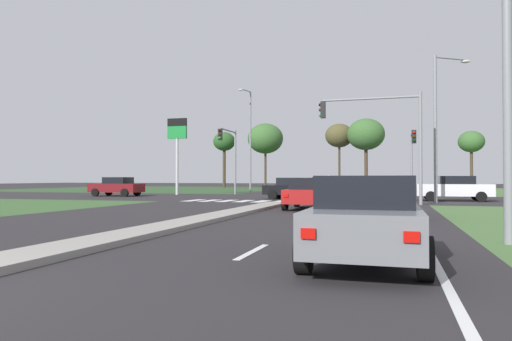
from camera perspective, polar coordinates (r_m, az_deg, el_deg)
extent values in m
plane|color=#282628|center=(33.97, 5.98, -3.41)|extent=(200.00, 200.00, 0.00)
cube|color=#2D4C28|center=(65.99, -12.25, -2.20)|extent=(35.00, 35.00, 0.01)
cube|color=gray|center=(15.71, -6.78, -5.99)|extent=(1.20, 22.00, 0.14)
cube|color=#ADA89E|center=(58.72, 10.42, -2.30)|extent=(1.20, 36.00, 0.14)
cube|color=silver|center=(9.30, -0.44, -9.89)|extent=(0.14, 2.00, 0.01)
cube|color=silver|center=(15.10, 6.23, -6.45)|extent=(0.14, 2.00, 0.01)
cube|color=silver|center=(21.01, 9.15, -4.90)|extent=(0.14, 2.00, 0.01)
cube|color=silver|center=(26.96, 10.77, -4.02)|extent=(0.14, 2.00, 0.01)
cube|color=silver|center=(32.93, 11.80, -3.46)|extent=(0.14, 2.00, 0.01)
cube|color=silver|center=(15.46, 19.02, -6.27)|extent=(0.14, 24.00, 0.01)
cube|color=silver|center=(26.52, 11.33, -4.07)|extent=(6.40, 0.50, 0.01)
cube|color=silver|center=(30.89, -7.60, -3.64)|extent=(0.70, 2.80, 0.01)
cube|color=silver|center=(30.44, -5.62, -3.68)|extent=(0.70, 2.80, 0.01)
cube|color=silver|center=(30.02, -3.58, -3.72)|extent=(0.70, 2.80, 0.01)
cube|color=silver|center=(29.65, -1.49, -3.76)|extent=(0.70, 2.80, 0.01)
cube|color=silver|center=(29.32, 0.66, -3.79)|extent=(0.70, 2.80, 0.01)
cube|color=silver|center=(29.03, 2.85, -3.82)|extent=(0.70, 2.80, 0.01)
cube|color=silver|center=(32.45, 23.05, -2.21)|extent=(4.55, 1.77, 0.76)
cube|color=black|center=(32.46, 23.31, -1.08)|extent=(2.09, 1.56, 0.52)
cube|color=red|center=(32.13, 27.26, -2.06)|extent=(0.04, 0.20, 0.14)
cube|color=red|center=(33.45, 26.83, -2.01)|extent=(0.04, 0.20, 0.14)
cylinder|color=black|center=(31.44, 20.60, -2.96)|extent=(0.64, 0.22, 0.64)
cylinder|color=black|center=(33.21, 20.38, -2.86)|extent=(0.64, 0.22, 0.64)
cylinder|color=black|center=(31.79, 25.85, -2.91)|extent=(0.64, 0.22, 0.64)
cylinder|color=black|center=(33.53, 25.36, -2.80)|extent=(0.64, 0.22, 0.64)
cube|color=maroon|center=(39.69, -16.70, -2.05)|extent=(4.21, 1.86, 0.70)
cube|color=black|center=(39.60, -16.52, -1.17)|extent=(1.94, 1.63, 0.52)
cube|color=red|center=(37.96, -14.59, -2.00)|extent=(0.04, 0.20, 0.14)
cube|color=red|center=(39.17, -13.53, -1.98)|extent=(0.04, 0.20, 0.14)
cylinder|color=black|center=(39.69, -19.07, -2.55)|extent=(0.64, 0.22, 0.64)
cylinder|color=black|center=(41.21, -17.57, -2.49)|extent=(0.64, 0.22, 0.64)
cylinder|color=black|center=(38.19, -15.77, -2.63)|extent=(0.64, 0.22, 0.64)
cylinder|color=black|center=(39.77, -14.34, -2.57)|extent=(0.64, 0.22, 0.64)
cube|color=#19565B|center=(50.01, 6.63, -1.87)|extent=(1.86, 4.48, 0.68)
cube|color=black|center=(50.16, 6.66, -1.18)|extent=(1.64, 2.06, 0.52)
cube|color=red|center=(52.13, 7.82, -1.75)|extent=(0.20, 0.04, 0.14)
cube|color=red|center=(52.36, 6.29, -1.75)|extent=(0.20, 0.04, 0.14)
cylinder|color=black|center=(48.45, 7.43, -2.30)|extent=(0.22, 0.64, 0.64)
cylinder|color=black|center=(48.78, 5.27, -2.29)|extent=(0.22, 0.64, 0.64)
cylinder|color=black|center=(51.29, 7.93, -2.22)|extent=(0.22, 0.64, 0.64)
cylinder|color=black|center=(51.59, 5.88, -2.22)|extent=(0.22, 0.64, 0.64)
cube|color=#161E47|center=(18.45, 14.93, -3.37)|extent=(1.74, 4.59, 0.69)
cube|color=black|center=(18.28, 14.91, -1.50)|extent=(1.53, 2.11, 0.52)
cube|color=red|center=(16.17, 12.37, -3.48)|extent=(0.20, 0.04, 0.14)
cube|color=red|center=(16.13, 17.07, -3.46)|extent=(0.20, 0.04, 0.14)
cylinder|color=black|center=(19.98, 12.55, -4.18)|extent=(0.22, 0.64, 0.64)
cylinder|color=black|center=(19.93, 17.56, -4.17)|extent=(0.22, 0.64, 0.64)
cylinder|color=black|center=(17.05, 11.87, -4.74)|extent=(0.22, 0.64, 0.64)
cylinder|color=black|center=(17.00, 17.75, -4.73)|extent=(0.22, 0.64, 0.64)
cube|color=#A31919|center=(22.20, 6.69, -3.07)|extent=(1.87, 4.23, 0.62)
cube|color=black|center=(22.04, 6.62, -1.60)|extent=(1.64, 1.95, 0.52)
cube|color=red|center=(20.24, 3.68, -3.10)|extent=(0.20, 0.04, 0.14)
cube|color=red|center=(19.98, 7.66, -3.12)|extent=(0.20, 0.04, 0.14)
cylinder|color=black|center=(23.72, 5.02, -3.69)|extent=(0.22, 0.64, 0.64)
cylinder|color=black|center=(23.42, 9.51, -3.72)|extent=(0.22, 0.64, 0.64)
cylinder|color=black|center=(21.07, 3.56, -4.04)|extent=(0.22, 0.64, 0.64)
cylinder|color=black|center=(20.73, 8.61, -4.08)|extent=(0.22, 0.64, 0.64)
cube|color=#B7B7BC|center=(56.69, 7.81, -1.72)|extent=(1.82, 4.32, 0.76)
cube|color=black|center=(56.83, 7.83, -1.07)|extent=(1.60, 1.99, 0.52)
cube|color=red|center=(58.75, 8.79, -1.61)|extent=(0.20, 0.04, 0.14)
cube|color=red|center=(58.95, 7.46, -1.62)|extent=(0.20, 0.04, 0.14)
cylinder|color=black|center=(55.19, 8.53, -2.13)|extent=(0.22, 0.64, 0.64)
cylinder|color=black|center=(55.47, 6.66, -2.13)|extent=(0.22, 0.64, 0.64)
cylinder|color=black|center=(57.94, 8.90, -2.08)|extent=(0.22, 0.64, 0.64)
cylinder|color=black|center=(58.20, 7.13, -2.07)|extent=(0.22, 0.64, 0.64)
cube|color=slate|center=(8.39, 13.46, -6.43)|extent=(1.73, 4.28, 0.65)
cube|color=black|center=(8.20, 13.39, -2.46)|extent=(1.52, 1.97, 0.52)
cube|color=red|center=(6.32, 6.41, -7.67)|extent=(0.20, 0.04, 0.14)
cube|color=red|center=(6.23, 18.50, -7.72)|extent=(0.20, 0.04, 0.14)
cylinder|color=black|center=(9.86, 8.82, -7.52)|extent=(0.22, 0.64, 0.64)
cylinder|color=black|center=(9.79, 18.99, -7.53)|extent=(0.22, 0.64, 0.64)
cylinder|color=black|center=(7.18, 5.88, -10.00)|extent=(0.22, 0.64, 0.64)
cylinder|color=black|center=(7.07, 19.99, -10.08)|extent=(0.22, 0.64, 0.64)
cube|color=black|center=(32.64, 4.68, -2.37)|extent=(4.14, 1.84, 0.65)
cube|color=black|center=(32.66, 4.42, -1.34)|extent=(1.91, 1.62, 0.52)
cube|color=red|center=(33.80, 1.45, -2.22)|extent=(0.04, 0.20, 0.14)
cube|color=red|center=(32.45, 0.81, -2.27)|extent=(0.04, 0.20, 0.14)
cylinder|color=black|center=(33.31, 7.24, -2.90)|extent=(0.64, 0.22, 0.64)
cylinder|color=black|center=(31.49, 6.71, -3.02)|extent=(0.64, 0.22, 0.64)
cylinder|color=black|center=(33.84, 2.80, -2.88)|extent=(0.64, 0.22, 0.64)
cylinder|color=black|center=(32.05, 2.02, -2.99)|extent=(0.64, 0.22, 0.64)
cylinder|color=gray|center=(26.87, 19.49, 2.59)|extent=(0.18, 0.18, 6.18)
cylinder|color=gray|center=(27.18, 13.81, 8.55)|extent=(5.30, 0.12, 0.12)
cube|color=black|center=(27.34, 8.21, 7.36)|extent=(0.26, 0.32, 0.95)
sphere|color=#360503|center=(27.41, 7.87, 7.97)|extent=(0.20, 0.20, 0.20)
sphere|color=#3A2405|center=(27.37, 7.87, 7.35)|extent=(0.20, 0.20, 0.20)
sphere|color=green|center=(27.32, 7.88, 6.73)|extent=(0.20, 0.20, 0.20)
cylinder|color=gray|center=(40.02, 18.49, 0.73)|extent=(0.18, 0.18, 5.20)
cylinder|color=gray|center=(37.69, 18.61, 4.41)|extent=(0.12, 4.96, 0.12)
cube|color=black|center=(35.17, 18.76, 3.94)|extent=(0.32, 0.26, 0.95)
sphere|color=red|center=(35.04, 18.77, 4.45)|extent=(0.20, 0.20, 0.20)
sphere|color=#3A2405|center=(35.01, 18.77, 3.96)|extent=(0.20, 0.20, 0.20)
sphere|color=black|center=(34.99, 18.78, 3.47)|extent=(0.20, 0.20, 0.20)
cylinder|color=gray|center=(42.31, -2.56, 1.04)|extent=(0.18, 0.18, 5.86)
cylinder|color=gray|center=(40.68, -3.44, 4.91)|extent=(0.12, 3.85, 0.12)
cube|color=black|center=(38.84, -4.41, 4.41)|extent=(0.32, 0.26, 0.95)
sphere|color=#360503|center=(38.72, -4.49, 4.88)|extent=(0.20, 0.20, 0.20)
sphere|color=#3A2405|center=(38.69, -4.49, 4.43)|extent=(0.20, 0.20, 0.20)
sphere|color=green|center=(38.66, -4.49, 3.99)|extent=(0.20, 0.20, 0.20)
cylinder|color=gray|center=(12.18, 28.35, 16.73)|extent=(0.20, 0.20, 10.25)
cylinder|color=gray|center=(29.85, 21.09, 4.78)|extent=(0.20, 0.20, 8.81)
cylinder|color=gray|center=(31.25, 22.68, 12.53)|extent=(1.91, 1.31, 0.10)
ellipsoid|color=#B2B2A8|center=(31.93, 24.25, 12.07)|extent=(0.56, 0.28, 0.20)
cylinder|color=gray|center=(50.23, -0.70, 3.59)|extent=(0.20, 0.20, 10.88)
cylinder|color=gray|center=(50.08, -1.28, 9.77)|extent=(0.54, 1.99, 0.10)
ellipsoid|color=#B2B2A8|center=(49.21, -1.89, 9.85)|extent=(0.56, 0.28, 0.20)
cylinder|color=maroon|center=(46.79, 8.89, -2.13)|extent=(0.16, 0.16, 0.71)
cylinder|color=maroon|center=(46.78, 8.88, -1.24)|extent=(0.34, 0.34, 0.74)
sphere|color=tan|center=(46.78, 8.88, -0.66)|extent=(0.21, 0.21, 0.21)
cylinder|color=silver|center=(41.76, -9.64, 0.46)|extent=(0.24, 0.24, 4.97)
cube|color=#197F33|center=(41.94, -9.62, 4.61)|extent=(1.80, 0.24, 1.10)
cube|color=black|center=(42.04, -9.62, 5.83)|extent=(1.80, 0.24, 0.70)
cylinder|color=#423323|center=(73.47, -3.91, 0.36)|extent=(0.47, 0.47, 6.32)
ellipsoid|color=#285123|center=(73.68, -3.91, 3.57)|extent=(3.48, 3.48, 2.96)
cylinder|color=#423323|center=(72.17, 1.16, 0.31)|extent=(0.35, 0.35, 6.12)
ellipsoid|color=#38602D|center=(72.41, 1.16, 3.93)|extent=(5.51, 5.51, 4.68)
cylinder|color=#423323|center=(69.01, 10.16, 0.58)|extent=(0.31, 0.31, 6.59)
ellipsoid|color=#4C4728|center=(69.27, 10.15, 4.23)|extent=(4.07, 4.07, 3.46)
cylinder|color=#423323|center=(66.52, 13.32, 0.47)|extent=(0.48, 0.48, 6.17)
ellipsoid|color=#38602D|center=(66.78, 13.30, 4.34)|extent=(5.17, 5.17, 4.39)
cylinder|color=#423323|center=(71.51, 24.87, 0.21)|extent=(0.40, 0.40, 5.62)
ellipsoid|color=#38602D|center=(71.68, 24.85, 3.23)|extent=(3.52, 3.52, 2.99)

